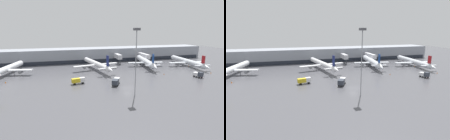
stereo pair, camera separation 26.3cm
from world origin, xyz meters
TOP-DOWN VIEW (x-y plane):
  - ground_plane at (0.00, 0.00)m, footprint 320.00×320.00m
  - terminal_building at (0.17, 61.87)m, footprint 160.00×30.88m
  - parked_jet_0 at (24.46, 34.32)m, footprint 21.07×38.40m
  - parked_jet_1 at (-5.64, 33.37)m, footprint 25.17×38.46m
  - parked_jet_2 at (-49.76, 32.98)m, footprint 24.41×37.10m
  - parked_jet_3 at (49.45, 28.67)m, footprint 23.27×39.31m
  - service_truck_0 at (36.99, 5.18)m, footprint 3.05×4.65m
  - service_truck_1 at (-3.24, 4.47)m, footprint 4.60×5.83m
  - service_truck_3 at (-17.56, 10.19)m, footprint 5.57×2.56m
  - traffic_cone_0 at (-46.70, 19.32)m, footprint 0.50×0.50m
  - traffic_cone_1 at (48.79, 9.59)m, footprint 0.39×0.39m
  - traffic_cone_2 at (24.39, 13.74)m, footprint 0.41×0.41m
  - traffic_cone_3 at (49.50, 27.13)m, footprint 0.41×0.41m
  - apron_light_mast_1 at (-0.26, -7.76)m, footprint 1.80×1.80m

SIDE VIEW (x-z plane):
  - ground_plane at x=0.00m, z-range 0.00..0.00m
  - traffic_cone_3 at x=49.50m, z-range 0.00..0.70m
  - traffic_cone_2 at x=24.39m, z-range 0.00..0.73m
  - traffic_cone_0 at x=-46.70m, z-range 0.00..0.74m
  - traffic_cone_1 at x=48.79m, z-range 0.00..0.77m
  - service_truck_0 at x=36.99m, z-range 0.16..2.85m
  - service_truck_3 at x=-17.56m, z-range 0.28..2.75m
  - service_truck_1 at x=-3.24m, z-range 0.31..2.87m
  - parked_jet_3 at x=49.45m, z-range -1.42..6.85m
  - parked_jet_0 at x=24.46m, z-range -1.71..7.53m
  - parked_jet_2 at x=-49.76m, z-range -1.78..8.00m
  - parked_jet_1 at x=-5.64m, z-range -1.59..8.16m
  - terminal_building at x=0.17m, z-range 0.00..9.00m
  - apron_light_mast_1 at x=-0.26m, z-range 5.98..28.23m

